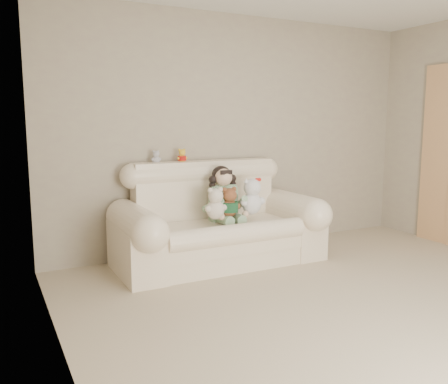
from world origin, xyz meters
TOP-DOWN VIEW (x-y plane):
  - floor at (0.00, 0.00)m, footprint 5.00×5.00m
  - wall_back at (0.00, 2.50)m, footprint 4.50×0.00m
  - wall_left at (-2.25, 0.00)m, footprint 0.00×5.00m
  - sofa at (-0.52, 2.00)m, footprint 2.10×0.95m
  - seated_child at (-0.44, 2.08)m, footprint 0.39×0.46m
  - brown_teddy at (-0.47, 1.87)m, footprint 0.26×0.22m
  - white_cat at (-0.20, 1.90)m, footprint 0.35×0.31m
  - cream_teddy at (-0.64, 1.85)m, footprint 0.27×0.24m
  - yellow_mini_bear at (-0.77, 2.37)m, footprint 0.14×0.13m
  - grey_mini_plush at (-1.05, 2.39)m, footprint 0.13×0.11m

SIDE VIEW (x-z plane):
  - floor at x=0.00m, z-range 0.00..0.00m
  - sofa at x=-0.52m, z-range 0.00..1.03m
  - brown_teddy at x=-0.47m, z-range 0.50..0.85m
  - cream_teddy at x=-0.64m, z-range 0.50..0.87m
  - seated_child at x=-0.44m, z-range 0.42..1.00m
  - white_cat at x=-0.20m, z-range 0.50..0.95m
  - grey_mini_plush at x=-1.05m, z-range 1.01..1.18m
  - yellow_mini_bear at x=-0.77m, z-range 1.01..1.19m
  - wall_back at x=0.00m, z-range -0.95..3.55m
  - wall_left at x=-2.25m, z-range -1.20..3.80m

